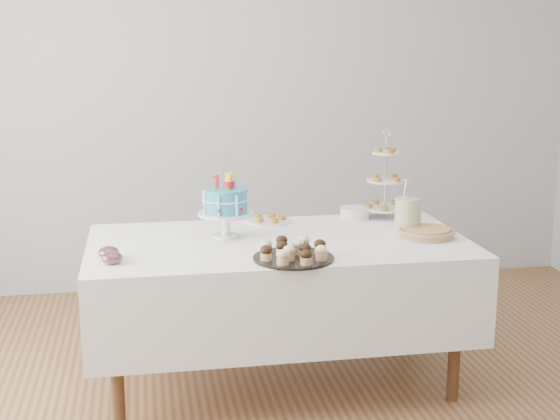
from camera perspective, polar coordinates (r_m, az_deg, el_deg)
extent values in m
plane|color=brown|center=(3.96, 0.69, -14.15)|extent=(5.00, 5.00, 0.00)
cube|color=#AAADB0|center=(5.54, -3.22, 8.06)|extent=(5.00, 0.04, 2.70)
cube|color=#AAADB0|center=(1.68, 13.80, -2.71)|extent=(5.00, 0.04, 2.70)
cube|color=white|center=(4.03, -0.10, -5.31)|extent=(1.92, 1.02, 0.45)
cylinder|color=#52351C|center=(3.70, -11.87, -10.72)|extent=(0.06, 0.06, 0.67)
cylinder|color=#52351C|center=(3.99, 12.69, -9.02)|extent=(0.06, 0.06, 0.67)
cylinder|color=#52351C|center=(4.39, -11.63, -6.93)|extent=(0.06, 0.06, 0.67)
cylinder|color=#52351C|center=(4.64, 9.16, -5.78)|extent=(0.06, 0.06, 0.67)
cylinder|color=#2B98BA|center=(3.99, -4.00, 0.71)|extent=(0.22, 0.22, 0.12)
torus|color=white|center=(3.98, -4.00, 0.80)|extent=(0.24, 0.24, 0.01)
cube|color=red|center=(3.97, -4.63, 2.08)|extent=(0.02, 0.02, 0.07)
cylinder|color=blue|center=(3.92, -3.29, 1.97)|extent=(0.01, 0.01, 0.07)
cylinder|color=silver|center=(3.99, -4.04, 2.89)|extent=(0.00, 0.00, 0.17)
cylinder|color=#F2AA43|center=(3.98, -4.06, 4.19)|extent=(0.04, 0.04, 0.01)
cylinder|color=black|center=(3.63, 0.99, -3.53)|extent=(0.38, 0.38, 0.01)
ellipsoid|color=black|center=(3.60, -0.15, -2.76)|extent=(0.06, 0.06, 0.04)
ellipsoid|color=beige|center=(3.63, 2.14, -2.65)|extent=(0.06, 0.06, 0.04)
cylinder|color=tan|center=(4.09, 10.65, -1.73)|extent=(0.28, 0.28, 0.03)
cylinder|color=#B07F44|center=(4.09, 10.67, -1.44)|extent=(0.24, 0.24, 0.02)
torus|color=tan|center=(4.09, 10.66, -1.49)|extent=(0.29, 0.29, 0.02)
cylinder|color=silver|center=(4.46, 7.73, 2.39)|extent=(0.01, 0.01, 0.47)
cylinder|color=white|center=(4.50, 7.66, 0.17)|extent=(0.26, 0.26, 0.01)
cylinder|color=white|center=(4.46, 7.72, 2.15)|extent=(0.21, 0.21, 0.01)
cylinder|color=white|center=(4.44, 7.78, 4.16)|extent=(0.16, 0.16, 0.01)
torus|color=silver|center=(4.42, 7.82, 5.57)|extent=(0.05, 0.01, 0.05)
cylinder|color=white|center=(4.45, 5.50, -0.22)|extent=(0.17, 0.17, 0.06)
cylinder|color=white|center=(4.35, -0.79, -0.81)|extent=(0.25, 0.25, 0.01)
ellipsoid|color=silver|center=(3.64, -12.19, -3.44)|extent=(0.10, 0.10, 0.06)
cylinder|color=#5F0810|center=(3.64, -12.19, -3.51)|extent=(0.07, 0.07, 0.03)
ellipsoid|color=silver|center=(3.73, -12.42, -3.05)|extent=(0.10, 0.10, 0.06)
cylinder|color=#5F0810|center=(3.73, -12.42, -3.12)|extent=(0.07, 0.07, 0.03)
cylinder|color=beige|center=(4.14, 9.27, -0.44)|extent=(0.13, 0.13, 0.19)
cylinder|color=beige|center=(4.13, 10.19, -0.26)|extent=(0.01, 0.01, 0.10)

